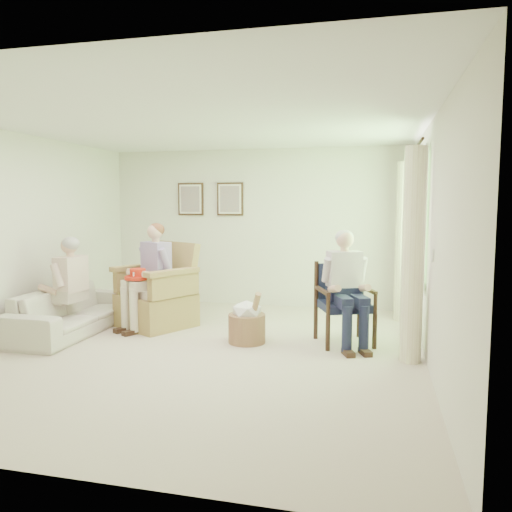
# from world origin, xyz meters

# --- Properties ---
(floor) EXTENTS (5.50, 5.50, 0.00)m
(floor) POSITION_xyz_m (0.00, 0.00, 0.00)
(floor) COLOR #C1B19C
(floor) RESTS_ON ground
(back_wall) EXTENTS (5.00, 0.04, 2.60)m
(back_wall) POSITION_xyz_m (0.00, 2.75, 1.30)
(back_wall) COLOR silver
(back_wall) RESTS_ON ground
(front_wall) EXTENTS (5.00, 0.04, 2.60)m
(front_wall) POSITION_xyz_m (0.00, -2.75, 1.30)
(front_wall) COLOR silver
(front_wall) RESTS_ON ground
(left_wall) EXTENTS (0.04, 5.50, 2.60)m
(left_wall) POSITION_xyz_m (-2.50, 0.00, 1.30)
(left_wall) COLOR silver
(left_wall) RESTS_ON ground
(right_wall) EXTENTS (0.04, 5.50, 2.60)m
(right_wall) POSITION_xyz_m (2.50, 0.00, 1.30)
(right_wall) COLOR silver
(right_wall) RESTS_ON ground
(ceiling) EXTENTS (5.00, 5.50, 0.02)m
(ceiling) POSITION_xyz_m (0.00, 0.00, 2.60)
(ceiling) COLOR white
(ceiling) RESTS_ON back_wall
(window) EXTENTS (0.13, 2.50, 1.63)m
(window) POSITION_xyz_m (2.46, 1.20, 1.58)
(window) COLOR #2D6B23
(window) RESTS_ON right_wall
(curtain_left) EXTENTS (0.34, 0.34, 2.30)m
(curtain_left) POSITION_xyz_m (2.33, 0.22, 1.15)
(curtain_left) COLOR #F1E8BC
(curtain_left) RESTS_ON ground
(curtain_right) EXTENTS (0.34, 0.34, 2.30)m
(curtain_right) POSITION_xyz_m (2.33, 2.18, 1.15)
(curtain_right) COLOR #F1E8BC
(curtain_right) RESTS_ON ground
(framed_print_left) EXTENTS (0.45, 0.05, 0.55)m
(framed_print_left) POSITION_xyz_m (-1.15, 2.71, 1.78)
(framed_print_left) COLOR #382114
(framed_print_left) RESTS_ON back_wall
(framed_print_right) EXTENTS (0.45, 0.05, 0.55)m
(framed_print_right) POSITION_xyz_m (-0.45, 2.71, 1.78)
(framed_print_right) COLOR #382114
(framed_print_right) RESTS_ON back_wall
(wicker_armchair) EXTENTS (0.91, 0.90, 1.16)m
(wicker_armchair) POSITION_xyz_m (-1.01, 1.00, 0.37)
(wicker_armchair) COLOR #AA8950
(wicker_armchair) RESTS_ON ground
(wood_armchair) EXTENTS (0.62, 0.59, 0.96)m
(wood_armchair) POSITION_xyz_m (1.59, 0.79, 0.53)
(wood_armchair) COLOR black
(wood_armchair) RESTS_ON ground
(sofa) EXTENTS (2.00, 0.78, 0.58)m
(sofa) POSITION_xyz_m (-1.95, 0.40, 0.29)
(sofa) COLOR beige
(sofa) RESTS_ON ground
(person_wicker) EXTENTS (0.40, 0.62, 1.41)m
(person_wicker) POSITION_xyz_m (-1.01, 0.85, 0.84)
(person_wicker) COLOR beige
(person_wicker) RESTS_ON ground
(person_dark) EXTENTS (0.40, 0.62, 1.36)m
(person_dark) POSITION_xyz_m (1.59, 0.63, 0.80)
(person_dark) COLOR #1A1F3A
(person_dark) RESTS_ON ground
(person_sofa) EXTENTS (0.42, 0.62, 1.25)m
(person_sofa) POSITION_xyz_m (-1.95, 0.30, 0.71)
(person_sofa) COLOR #BCAD97
(person_sofa) RESTS_ON ground
(red_hat) EXTENTS (0.35, 0.35, 0.14)m
(red_hat) POSITION_xyz_m (-1.13, 0.68, 0.75)
(red_hat) COLOR red
(red_hat) RESTS_ON person_wicker
(hatbox) EXTENTS (0.56, 0.56, 0.67)m
(hatbox) POSITION_xyz_m (0.43, 0.47, 0.26)
(hatbox) COLOR tan
(hatbox) RESTS_ON ground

